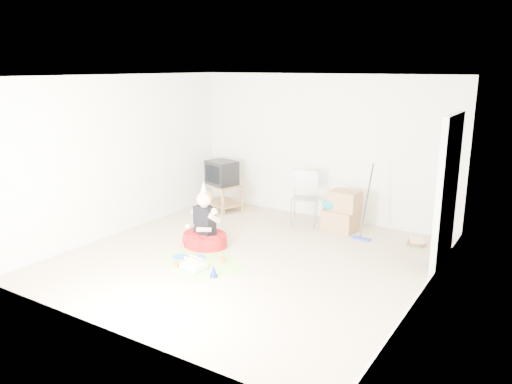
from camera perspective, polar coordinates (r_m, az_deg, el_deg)
The scene contains 16 objects.
ground at distance 7.37m, azimuth -1.01°, elevation -7.56°, with size 5.00×5.00×0.00m, color #C5AC8D.
doorway_recess at distance 7.24m, azimuth 21.13°, elevation -0.39°, with size 0.02×0.90×2.05m, color black.
tv_stand at distance 9.78m, azimuth -3.89°, elevation -0.28°, with size 0.91×0.75×0.49m.
crt_tv at distance 9.68m, azimuth -3.93°, elevation 2.21°, with size 0.54×0.45×0.47m, color black.
folding_chair at distance 8.74m, azimuth 5.56°, elevation -0.80°, with size 0.56×0.54×0.98m.
cardboard_boxes at distance 8.58m, azimuth 9.75°, elevation -2.23°, with size 0.60×0.47×0.70m.
floor_mop at distance 8.20m, azimuth 12.04°, elevation -3.64°, with size 0.31×0.40×1.20m.
book_pile at distance 8.28m, azimuth 17.81°, elevation -5.41°, with size 0.29×0.33×0.10m.
seated_woman at distance 7.81m, azimuth -5.86°, elevation -4.56°, with size 0.83×0.83×1.05m.
party_mat at distance 7.26m, azimuth -6.10°, elevation -7.94°, with size 1.26×0.91×0.01m, color #E43076.
birthday_cake at distance 7.01m, azimuth -7.15°, elevation -8.44°, with size 0.34×0.29×0.15m.
blue_plate_near at distance 7.40m, azimuth -6.51°, elevation -7.45°, with size 0.20×0.20×0.01m, color blue.
blue_plate_far at distance 7.46m, azimuth -8.69°, elevation -7.35°, with size 0.23×0.23×0.01m, color blue.
orange_cup_near at distance 7.19m, azimuth -3.86°, elevation -7.71°, with size 0.08×0.08×0.09m, color #D45E17.
orange_cup_far at distance 7.12m, azimuth -9.08°, elevation -8.14°, with size 0.07×0.07×0.08m, color #D45E17.
blue_party_hat at distance 6.72m, azimuth -4.87°, elevation -9.01°, with size 0.11×0.11×0.16m, color #1727A4.
Camera 1 is at (3.75, -5.72, 2.73)m, focal length 35.00 mm.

